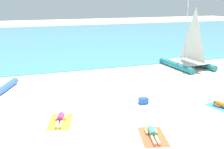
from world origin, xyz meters
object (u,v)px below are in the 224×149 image
Objects in this scene: towel_middle at (153,136)px; sunbather_right at (223,105)px; towel_right at (224,108)px; sunbather_middle at (153,133)px; sailboat_teal at (188,58)px; cooler_box at (143,101)px; towel_left at (60,122)px; sunbather_left at (60,119)px.

towel_middle is 5.60m from sunbather_right.
sunbather_middle is at bearing -163.28° from towel_right.
sailboat_teal reaches higher than cooler_box.
sunbather_middle is at bearing -134.41° from sailboat_teal.
sailboat_teal reaches higher than towel_left.
sunbather_left is 4.72m from towel_middle.
towel_middle is at bearing -162.70° from towel_right.
sunbather_middle is at bearing -109.30° from cooler_box.
sunbather_left is at bearing 171.90° from towel_right.
towel_left is (-12.53, -7.54, -0.88)m from sailboat_teal.
sailboat_teal is 3.12× the size of towel_right.
towel_middle is at bearing -134.29° from sailboat_teal.
sunbather_middle is 3.93m from cooler_box.
cooler_box is at bearing 152.33° from towel_right.
towel_right is 4.55m from cooler_box.
towel_left is 3.80× the size of cooler_box.
sailboat_teal is 11.86× the size of cooler_box.
sunbather_left is 9.12m from towel_right.
sailboat_teal reaches higher than towel_right.
sunbather_middle is 1.00× the size of sunbather_right.
towel_right is (9.04, -1.22, 0.00)m from towel_left.
sunbather_right is 3.10× the size of cooler_box.
towel_middle is (3.70, -2.88, 0.00)m from towel_left.
sunbather_left is (-12.51, -7.47, -0.75)m from sailboat_teal.
cooler_box is at bearing 84.73° from sunbather_middle.
cooler_box is at bearing 138.03° from sunbather_right.
sunbather_right is (-0.02, 0.06, 0.13)m from towel_right.
sunbather_right is at bearing 8.11° from sunbather_left.
towel_middle is at bearing -22.85° from sunbather_left.
sailboat_teal reaches higher than sunbather_middle.
sunbather_middle reaches higher than towel_middle.
sunbather_right is at bearing 104.92° from towel_right.
towel_middle is 5.60m from towel_right.
sunbather_right reaches higher than towel_left.
sunbather_middle reaches higher than towel_left.
towel_middle is 4.00m from cooler_box.
sunbather_middle is at bearing -37.18° from towel_left.
sunbather_middle is 5.56m from towel_right.
towel_middle is 1.22× the size of sunbather_right.
towel_left is at bearing -90.00° from sunbather_left.
towel_left is 1.22× the size of sunbather_middle.
towel_right is at bearing 7.73° from sunbather_left.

